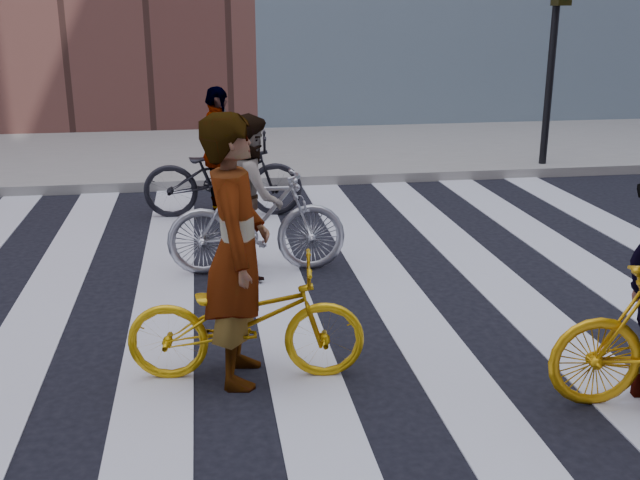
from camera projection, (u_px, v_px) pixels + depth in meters
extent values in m
plane|color=black|center=(346.00, 311.00, 6.82)|extent=(100.00, 100.00, 0.00)
cube|color=gray|center=(269.00, 153.00, 13.87)|extent=(100.00, 5.00, 0.15)
cube|color=silver|center=(31.00, 330.00, 6.40)|extent=(0.55, 10.00, 0.01)
cube|color=silver|center=(162.00, 322.00, 6.57)|extent=(0.55, 10.00, 0.01)
cube|color=silver|center=(286.00, 314.00, 6.73)|extent=(0.55, 10.00, 0.01)
cube|color=silver|center=(405.00, 307.00, 6.90)|extent=(0.55, 10.00, 0.01)
cube|color=silver|center=(517.00, 300.00, 7.07)|extent=(0.55, 10.00, 0.01)
cube|color=silver|center=(625.00, 293.00, 7.23)|extent=(0.55, 10.00, 0.01)
cylinder|color=black|center=(550.00, 75.00, 12.10)|extent=(0.12, 0.12, 3.20)
imported|color=#D69F0B|center=(246.00, 320.00, 5.48)|extent=(1.80, 0.81, 0.92)
imported|color=#A4A5AE|center=(257.00, 221.00, 7.67)|extent=(1.84, 0.55, 1.10)
imported|color=black|center=(223.00, 176.00, 9.78)|extent=(2.12, 0.86, 1.09)
imported|color=slate|center=(237.00, 251.00, 5.32)|extent=(0.56, 0.77, 1.98)
imported|color=slate|center=(251.00, 196.00, 7.58)|extent=(0.64, 0.81, 1.65)
imported|color=slate|center=(218.00, 153.00, 9.68)|extent=(0.48, 1.02, 1.70)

